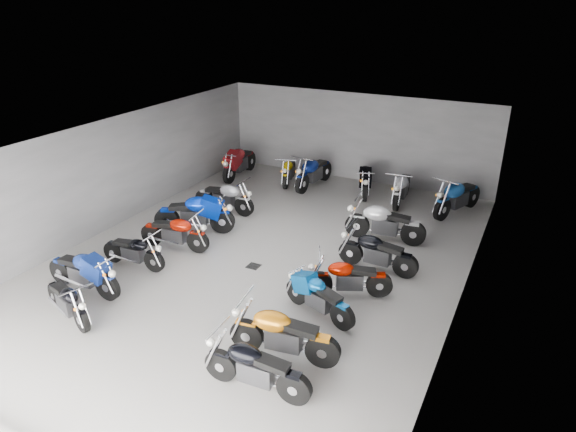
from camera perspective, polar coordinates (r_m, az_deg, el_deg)
name	(u,v)px	position (r m, az deg, el deg)	size (l,w,h in m)	color
ground	(263,258)	(13.63, -2.79, -4.69)	(14.00, 14.00, 0.00)	gray
wall_back	(357,137)	(19.03, 7.63, 8.65)	(10.00, 0.10, 3.20)	gray
wall_left	(113,173)	(15.89, -18.87, 4.54)	(0.10, 14.00, 3.20)	gray
wall_right	(467,242)	(11.52, 19.30, -2.76)	(0.10, 14.00, 3.20)	gray
ceiling	(260,139)	(12.43, -3.08, 8.49)	(10.00, 14.00, 0.04)	black
drain_grate	(253,266)	(13.25, -3.86, -5.58)	(0.32, 0.32, 0.01)	black
motorcycle_left_a	(68,301)	(11.98, -23.29, -8.67)	(1.80, 0.71, 0.82)	black
motorcycle_left_b	(84,272)	(12.83, -21.74, -5.81)	(2.16, 0.43, 0.95)	black
motorcycle_left_c	(134,251)	(13.58, -16.76, -3.75)	(1.86, 0.39, 0.82)	black
motorcycle_left_d	(175,232)	(14.21, -12.43, -1.78)	(2.04, 0.49, 0.90)	black
motorcycle_left_e	(195,214)	(15.07, -10.26, 0.22)	(2.24, 1.06, 1.04)	black
motorcycle_left_f	(225,197)	(16.32, -7.04, 2.07)	(2.11, 0.42, 0.93)	black
motorcycle_right_a	(255,368)	(9.28, -3.69, -16.47)	(2.06, 0.43, 0.90)	black
motorcycle_right_b	(282,334)	(9.95, -0.62, -12.99)	(2.20, 0.53, 0.97)	black
motorcycle_right_c	(318,297)	(11.16, 3.38, -8.93)	(1.86, 0.76, 0.85)	black
motorcycle_right_d	(348,278)	(11.87, 6.74, -6.84)	(1.85, 0.93, 0.87)	black
motorcycle_right_e	(377,252)	(13.02, 9.84, -4.00)	(2.08, 0.42, 0.91)	black
motorcycle_right_f	(384,223)	(14.56, 10.63, -0.76)	(2.27, 0.52, 1.00)	black
motorcycle_back_a	(239,162)	(19.50, -5.45, 5.98)	(0.51, 2.39, 1.05)	black
motorcycle_back_b	(289,170)	(18.81, 0.10, 5.10)	(0.69, 1.93, 0.87)	black
motorcycle_back_c	(313,172)	(18.38, 2.84, 4.91)	(0.53, 2.35, 1.03)	black
motorcycle_back_d	(365,179)	(17.96, 8.52, 4.10)	(0.91, 2.12, 0.97)	black
motorcycle_back_e	(402,188)	(17.37, 12.53, 3.11)	(0.47, 2.22, 0.97)	black
motorcycle_back_f	(457,197)	(16.93, 18.30, 2.04)	(1.06, 2.25, 1.04)	black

